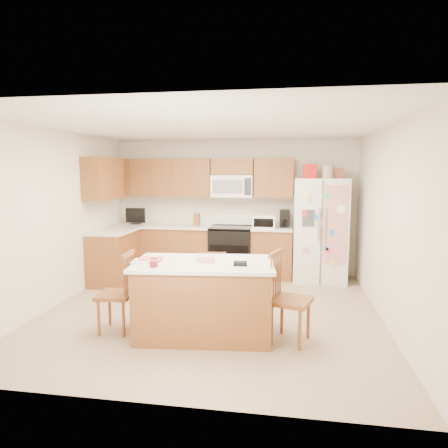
% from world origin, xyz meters
% --- Properties ---
extents(ground, '(4.50, 4.50, 0.00)m').
position_xyz_m(ground, '(0.00, 0.00, 0.00)').
color(ground, '#9A7E5B').
rests_on(ground, ground).
extents(room_shell, '(4.60, 4.60, 2.52)m').
position_xyz_m(room_shell, '(0.00, 0.00, 1.44)').
color(room_shell, beige).
rests_on(room_shell, ground).
extents(cabinetry, '(3.36, 1.56, 2.15)m').
position_xyz_m(cabinetry, '(-0.98, 1.79, 0.91)').
color(cabinetry, brown).
rests_on(cabinetry, ground).
extents(stove, '(0.76, 0.65, 1.13)m').
position_xyz_m(stove, '(0.00, 1.94, 0.47)').
color(stove, black).
rests_on(stove, ground).
extents(refrigerator, '(0.90, 0.79, 2.04)m').
position_xyz_m(refrigerator, '(1.57, 1.87, 0.92)').
color(refrigerator, white).
rests_on(refrigerator, ground).
extents(island, '(1.69, 1.09, 0.97)m').
position_xyz_m(island, '(0.06, -0.78, 0.44)').
color(island, brown).
rests_on(island, ground).
extents(windsor_chair_left, '(0.42, 0.44, 0.97)m').
position_xyz_m(windsor_chair_left, '(-0.98, -0.84, 0.46)').
color(windsor_chair_left, brown).
rests_on(windsor_chair_left, ground).
extents(windsor_chair_back, '(0.42, 0.40, 0.87)m').
position_xyz_m(windsor_chair_back, '(0.04, -0.08, 0.41)').
color(windsor_chair_back, brown).
rests_on(windsor_chair_back, ground).
extents(windsor_chair_right, '(0.54, 0.55, 1.03)m').
position_xyz_m(windsor_chair_right, '(1.04, -0.81, 0.49)').
color(windsor_chair_right, brown).
rests_on(windsor_chair_right, ground).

